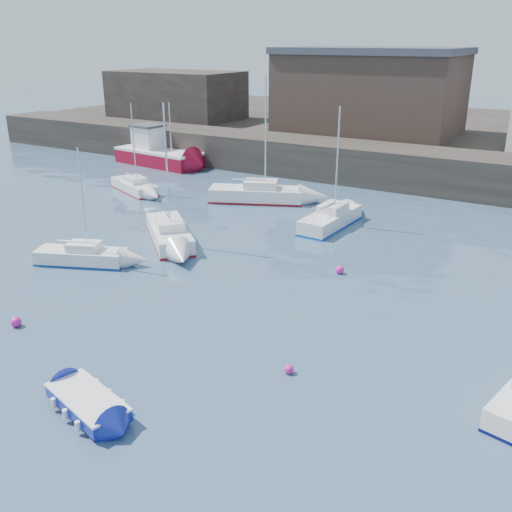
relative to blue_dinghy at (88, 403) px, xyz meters
The scene contains 15 objects.
water 0.89m from the blue_dinghy, 126.76° to the right, with size 220.00×220.00×0.00m, color #2D4760.
quay_wall 34.37m from the blue_dinghy, 90.82° to the left, with size 90.00×5.00×3.00m, color #28231E.
land_strip 52.36m from the blue_dinghy, 90.54° to the left, with size 90.00×32.00×2.80m, color #28231E.
warehouse 43.30m from the blue_dinghy, 98.72° to the left, with size 16.40×10.40×7.60m.
bldg_west 50.45m from the blue_dinghy, 124.57° to the left, with size 14.00×8.00×5.00m.
blue_dinghy is the anchor object (origin of this frame).
fishing_boat 38.42m from the blue_dinghy, 126.49° to the left, with size 9.12×4.28×5.83m.
sailboat_a 13.40m from the blue_dinghy, 137.32° to the left, with size 4.95×3.21×6.15m.
sailboat_b 16.37m from the blue_dinghy, 119.63° to the left, with size 5.90×5.65×7.97m.
sailboat_e 28.29m from the blue_dinghy, 128.90° to the left, with size 5.45×3.60×6.71m.
sailboat_f 21.64m from the blue_dinghy, 92.87° to the left, with size 2.12×5.76×7.37m.
sailboat_h 25.68m from the blue_dinghy, 108.45° to the left, with size 7.09×4.68×8.73m.
buoy_near 7.38m from the blue_dinghy, 158.92° to the left, with size 0.44×0.44×0.44m, color #D82094.
buoy_mid 6.90m from the blue_dinghy, 49.64° to the left, with size 0.35×0.35×0.35m, color #D82094.
buoy_far 14.95m from the blue_dinghy, 80.65° to the left, with size 0.43×0.43×0.43m, color #D82094.
Camera 1 is at (12.83, -9.71, 11.16)m, focal length 40.00 mm.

